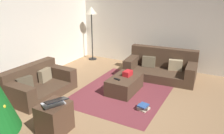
{
  "coord_description": "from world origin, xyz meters",
  "views": [
    {
      "loc": [
        -3.51,
        -1.54,
        2.36
      ],
      "look_at": [
        0.47,
        0.62,
        0.75
      ],
      "focal_mm": 35.77,
      "sensor_mm": 36.0,
      "label": 1
    }
  ],
  "objects_px": {
    "couch_left": "(37,84)",
    "book_stack": "(143,107)",
    "laptop": "(54,102)",
    "tv_remote": "(117,79)",
    "side_table": "(55,118)",
    "ottoman": "(125,84)",
    "gift_box": "(128,73)",
    "couch_right": "(161,67)",
    "corner_lamp": "(91,15)"
  },
  "relations": [
    {
      "from": "couch_right",
      "to": "tv_remote",
      "type": "bearing_deg",
      "value": 65.27
    },
    {
      "from": "book_stack",
      "to": "ottoman",
      "type": "bearing_deg",
      "value": 49.67
    },
    {
      "from": "gift_box",
      "to": "tv_remote",
      "type": "bearing_deg",
      "value": 161.48
    },
    {
      "from": "ottoman",
      "to": "corner_lamp",
      "type": "height_order",
      "value": "corner_lamp"
    },
    {
      "from": "ottoman",
      "to": "book_stack",
      "type": "xyz_separation_m",
      "value": [
        -0.6,
        -0.71,
        -0.13
      ]
    },
    {
      "from": "tv_remote",
      "to": "side_table",
      "type": "height_order",
      "value": "side_table"
    },
    {
      "from": "side_table",
      "to": "corner_lamp",
      "type": "height_order",
      "value": "corner_lamp"
    },
    {
      "from": "book_stack",
      "to": "tv_remote",
      "type": "bearing_deg",
      "value": 64.77
    },
    {
      "from": "couch_right",
      "to": "corner_lamp",
      "type": "height_order",
      "value": "corner_lamp"
    },
    {
      "from": "ottoman",
      "to": "gift_box",
      "type": "distance_m",
      "value": 0.27
    },
    {
      "from": "gift_box",
      "to": "side_table",
      "type": "relative_size",
      "value": 0.46
    },
    {
      "from": "side_table",
      "to": "couch_left",
      "type": "bearing_deg",
      "value": 55.85
    },
    {
      "from": "tv_remote",
      "to": "laptop",
      "type": "height_order",
      "value": "laptop"
    },
    {
      "from": "side_table",
      "to": "laptop",
      "type": "height_order",
      "value": "laptop"
    },
    {
      "from": "side_table",
      "to": "laptop",
      "type": "bearing_deg",
      "value": -116.64
    },
    {
      "from": "ottoman",
      "to": "book_stack",
      "type": "bearing_deg",
      "value": -130.33
    },
    {
      "from": "tv_remote",
      "to": "corner_lamp",
      "type": "relative_size",
      "value": 0.09
    },
    {
      "from": "couch_left",
      "to": "book_stack",
      "type": "xyz_separation_m",
      "value": [
        0.49,
        -2.43,
        -0.2
      ]
    },
    {
      "from": "side_table",
      "to": "book_stack",
      "type": "height_order",
      "value": "side_table"
    },
    {
      "from": "couch_left",
      "to": "couch_right",
      "type": "xyz_separation_m",
      "value": [
        2.43,
        -2.22,
        0.03
      ]
    },
    {
      "from": "side_table",
      "to": "laptop",
      "type": "xyz_separation_m",
      "value": [
        -0.03,
        -0.05,
        0.32
      ]
    },
    {
      "from": "couch_right",
      "to": "book_stack",
      "type": "height_order",
      "value": "couch_right"
    },
    {
      "from": "ottoman",
      "to": "couch_right",
      "type": "bearing_deg",
      "value": -20.3
    },
    {
      "from": "tv_remote",
      "to": "book_stack",
      "type": "bearing_deg",
      "value": -100.8
    },
    {
      "from": "laptop",
      "to": "side_table",
      "type": "bearing_deg",
      "value": 63.36
    },
    {
      "from": "side_table",
      "to": "tv_remote",
      "type": "bearing_deg",
      "value": -8.6
    },
    {
      "from": "couch_left",
      "to": "laptop",
      "type": "xyz_separation_m",
      "value": [
        -0.95,
        -1.41,
        0.34
      ]
    },
    {
      "from": "couch_right",
      "to": "laptop",
      "type": "xyz_separation_m",
      "value": [
        -3.38,
        0.8,
        0.31
      ]
    },
    {
      "from": "couch_right",
      "to": "side_table",
      "type": "xyz_separation_m",
      "value": [
        -3.35,
        0.85,
        -0.02
      ]
    },
    {
      "from": "couch_left",
      "to": "side_table",
      "type": "distance_m",
      "value": 1.65
    },
    {
      "from": "tv_remote",
      "to": "corner_lamp",
      "type": "xyz_separation_m",
      "value": [
        2.02,
        2.0,
        1.16
      ]
    },
    {
      "from": "tv_remote",
      "to": "side_table",
      "type": "relative_size",
      "value": 0.3
    },
    {
      "from": "couch_left",
      "to": "ottoman",
      "type": "relative_size",
      "value": 1.6
    },
    {
      "from": "gift_box",
      "to": "corner_lamp",
      "type": "height_order",
      "value": "corner_lamp"
    },
    {
      "from": "side_table",
      "to": "ottoman",
      "type": "bearing_deg",
      "value": -10.11
    },
    {
      "from": "ottoman",
      "to": "gift_box",
      "type": "xyz_separation_m",
      "value": [
        0.11,
        -0.02,
        0.25
      ]
    },
    {
      "from": "couch_left",
      "to": "book_stack",
      "type": "height_order",
      "value": "couch_left"
    },
    {
      "from": "side_table",
      "to": "corner_lamp",
      "type": "distance_m",
      "value": 4.37
    },
    {
      "from": "couch_right",
      "to": "tv_remote",
      "type": "relative_size",
      "value": 11.97
    },
    {
      "from": "couch_left",
      "to": "side_table",
      "type": "xyz_separation_m",
      "value": [
        -0.92,
        -1.36,
        0.01
      ]
    },
    {
      "from": "ottoman",
      "to": "gift_box",
      "type": "relative_size",
      "value": 3.9
    },
    {
      "from": "couch_left",
      "to": "gift_box",
      "type": "bearing_deg",
      "value": 126.37
    },
    {
      "from": "tv_remote",
      "to": "laptop",
      "type": "distance_m",
      "value": 1.85
    },
    {
      "from": "laptop",
      "to": "book_stack",
      "type": "relative_size",
      "value": 1.94
    },
    {
      "from": "corner_lamp",
      "to": "ottoman",
      "type": "bearing_deg",
      "value": -130.69
    },
    {
      "from": "tv_remote",
      "to": "book_stack",
      "type": "relative_size",
      "value": 0.61
    },
    {
      "from": "book_stack",
      "to": "corner_lamp",
      "type": "xyz_separation_m",
      "value": [
        2.4,
        2.8,
        1.48
      ]
    },
    {
      "from": "book_stack",
      "to": "couch_left",
      "type": "bearing_deg",
      "value": 101.49
    },
    {
      "from": "couch_right",
      "to": "book_stack",
      "type": "bearing_deg",
      "value": 92.21
    },
    {
      "from": "ottoman",
      "to": "gift_box",
      "type": "height_order",
      "value": "gift_box"
    }
  ]
}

